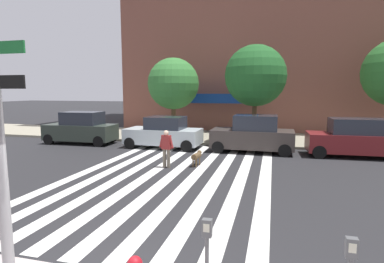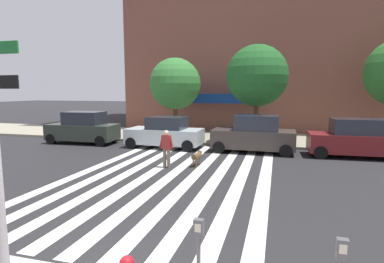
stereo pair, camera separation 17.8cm
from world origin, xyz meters
name	(u,v)px [view 1 (the left image)]	position (x,y,z in m)	size (l,w,h in m)	color
ground_plane	(194,176)	(0.00, 6.87, 0.00)	(160.00, 160.00, 0.00)	#232326
sidewalk_far	(229,138)	(0.00, 16.74, 0.07)	(80.00, 6.00, 0.15)	gray
crosswalk_stripes	(173,175)	(-0.89, 6.87, 0.00)	(7.65, 13.14, 0.01)	silver
parking_meter_second_along	(207,251)	(2.05, -0.42, 1.03)	(0.14, 0.11, 1.36)	#515456
parked_car_near_curb	(81,129)	(-8.80, 12.39, 0.96)	(4.44, 1.99, 2.02)	#2F3830
parked_car_behind_first	(164,133)	(-3.25, 12.39, 0.87)	(4.44, 2.10, 1.83)	#B4C1C5
parked_car_third_in_line	(253,135)	(1.90, 12.39, 0.96)	(4.42, 2.06, 2.02)	#38312D
parked_car_fourth_in_line	(356,138)	(6.99, 12.39, 0.95)	(4.59, 2.02, 1.95)	maroon
street_tree_nearest	(173,84)	(-3.73, 15.68, 3.79)	(3.50, 3.50, 5.41)	#4C3823
street_tree_middle	(255,76)	(1.81, 14.64, 4.22)	(3.69, 3.69, 5.93)	#4C3823
pedestrian_dog_walker	(166,147)	(-1.51, 7.90, 0.93)	(0.71, 0.30, 1.64)	#6B6051
dog_on_leash	(197,156)	(-0.31, 8.55, 0.44)	(0.35, 0.99, 0.65)	brown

